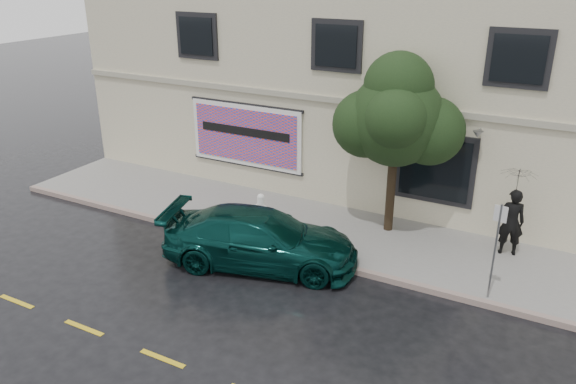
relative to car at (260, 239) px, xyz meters
The scene contains 12 objects.
ground 1.10m from the car, 75.43° to the right, with size 90.00×90.00×0.00m, color black.
sidewalk 2.57m from the car, 85.30° to the left, with size 20.00×3.50×0.15m, color gray.
curb 1.00m from the car, 74.23° to the left, with size 20.00×0.18×0.16m, color gray.
road_marking 4.35m from the car, 87.29° to the right, with size 19.00×0.12×0.01m, color gold.
building 8.67m from the car, 88.57° to the left, with size 20.00×8.12×7.00m.
billboard 5.27m from the car, 125.92° to the left, with size 4.30×0.16×2.20m.
car is the anchor object (origin of this frame).
pedestrian 6.65m from the car, 30.67° to the left, with size 0.68×0.45×1.86m, color black.
umbrella 6.84m from the car, 30.67° to the left, with size 1.00×1.00×0.74m, color black.
street_tree 4.92m from the car, 54.02° to the left, with size 2.62×2.62×4.65m.
fire_hydrant 2.58m from the car, 120.31° to the left, with size 0.33×0.31×0.81m.
sign_pole 5.79m from the car, ahead, with size 0.29×0.06×2.38m.
Camera 1 is at (6.58, -10.47, 7.46)m, focal length 35.00 mm.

